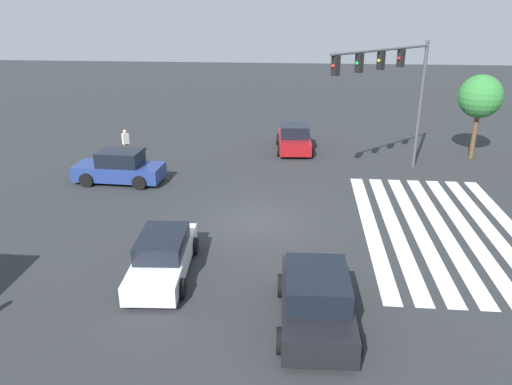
% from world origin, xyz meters
% --- Properties ---
extents(ground_plane, '(112.03, 112.03, 0.00)m').
position_xyz_m(ground_plane, '(0.00, 0.00, 0.00)').
color(ground_plane, '#2B2D30').
extents(crosswalk_markings, '(11.55, 6.30, 0.01)m').
position_xyz_m(crosswalk_markings, '(0.00, -7.54, 0.00)').
color(crosswalk_markings, silver).
rests_on(crosswalk_markings, ground_plane).
extents(traffic_signal_mast, '(5.25, 5.25, 6.73)m').
position_xyz_m(traffic_signal_mast, '(6.07, -6.07, 5.14)').
color(traffic_signal_mast, '#47474C').
rests_on(traffic_signal_mast, ground_plane).
extents(car_0, '(2.15, 4.47, 1.65)m').
position_xyz_m(car_0, '(4.22, 7.28, 0.75)').
color(car_0, navy).
rests_on(car_0, ground_plane).
extents(car_1, '(4.29, 2.33, 1.63)m').
position_xyz_m(car_1, '(10.75, -1.38, 0.73)').
color(car_1, maroon).
rests_on(car_1, ground_plane).
extents(car_3, '(4.69, 2.13, 1.39)m').
position_xyz_m(car_3, '(-4.44, 2.73, 0.65)').
color(car_3, silver).
rests_on(car_3, ground_plane).
extents(car_4, '(4.42, 2.30, 1.65)m').
position_xyz_m(car_4, '(-6.79, -2.31, 0.78)').
color(car_4, black).
rests_on(car_4, ground_plane).
extents(pedestrian, '(0.41, 0.41, 1.64)m').
position_xyz_m(pedestrian, '(8.49, 8.39, 0.91)').
color(pedestrian, brown).
rests_on(pedestrian, ground_plane).
extents(tree_corner_b, '(2.41, 2.41, 4.81)m').
position_xyz_m(tree_corner_b, '(10.03, -11.70, 3.58)').
color(tree_corner_b, brown).
rests_on(tree_corner_b, ground_plane).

